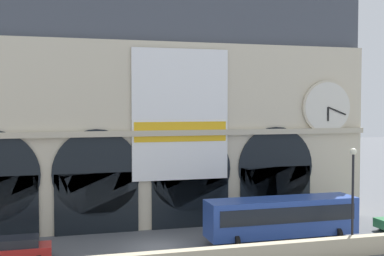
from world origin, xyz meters
TOP-DOWN VIEW (x-y plane):
  - ground_plane at (0.00, 0.00)m, footprint 200.00×200.00m
  - station_building at (0.03, 7.89)m, footprint 38.21×6.16m
  - car_midwest at (-9.13, -0.80)m, footprint 4.40×2.22m
  - bus_mideast at (8.84, -0.81)m, footprint 11.00×3.25m
  - street_lamp_quayside at (12.30, -4.29)m, footprint 0.44×0.44m

SIDE VIEW (x-z plane):
  - ground_plane at x=0.00m, z-range 0.00..0.00m
  - car_midwest at x=-9.13m, z-range 0.03..1.58m
  - bus_mideast at x=8.84m, z-range 0.23..3.33m
  - street_lamp_quayside at x=12.30m, z-range 0.96..7.86m
  - station_building at x=0.03m, z-range -0.28..19.25m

